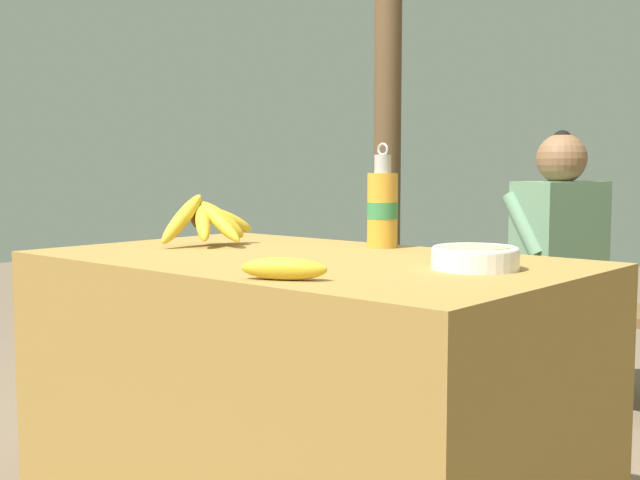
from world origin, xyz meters
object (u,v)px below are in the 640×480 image
(banana_bunch_ripe, at_px, (209,220))
(seated_vendor, at_px, (550,249))
(water_bottle, at_px, (382,208))
(loose_banana_front, at_px, (284,269))
(support_post_near, at_px, (387,122))
(serving_bowl, at_px, (475,256))
(wooden_bench, at_px, (576,318))

(banana_bunch_ripe, xyz_separation_m, seated_vendor, (0.38, 1.40, -0.16))
(water_bottle, bearing_deg, loose_banana_front, -69.78)
(water_bottle, distance_m, support_post_near, 1.69)
(water_bottle, xyz_separation_m, support_post_near, (-0.97, 1.35, 0.33))
(water_bottle, height_order, seated_vendor, seated_vendor)
(water_bottle, bearing_deg, support_post_near, 125.90)
(banana_bunch_ripe, height_order, serving_bowl, banana_bunch_ripe)
(water_bottle, height_order, loose_banana_front, water_bottle)
(seated_vendor, xyz_separation_m, support_post_near, (-0.96, 0.24, 0.53))
(wooden_bench, xyz_separation_m, seated_vendor, (-0.10, -0.02, 0.26))
(serving_bowl, bearing_deg, loose_banana_front, -116.45)
(support_post_near, bearing_deg, loose_banana_front, -58.70)
(seated_vendor, bearing_deg, loose_banana_front, 115.04)
(serving_bowl, xyz_separation_m, support_post_near, (-1.41, 1.59, 0.41))
(water_bottle, height_order, wooden_bench, water_bottle)
(seated_vendor, bearing_deg, wooden_bench, -152.98)
(water_bottle, bearing_deg, serving_bowl, -29.38)
(serving_bowl, bearing_deg, seated_vendor, 108.60)
(serving_bowl, height_order, support_post_near, support_post_near)
(serving_bowl, height_order, wooden_bench, serving_bowl)
(banana_bunch_ripe, bearing_deg, loose_banana_front, -29.57)
(loose_banana_front, relative_size, support_post_near, 0.08)
(serving_bowl, bearing_deg, support_post_near, 131.58)
(banana_bunch_ripe, bearing_deg, seated_vendor, 74.63)
(serving_bowl, xyz_separation_m, seated_vendor, (-0.46, 1.36, -0.12))
(seated_vendor, relative_size, support_post_near, 0.47)
(wooden_bench, height_order, seated_vendor, seated_vendor)
(serving_bowl, height_order, seated_vendor, seated_vendor)
(serving_bowl, xyz_separation_m, wooden_bench, (-0.35, 1.37, -0.38))
(seated_vendor, bearing_deg, serving_bowl, 125.36)
(seated_vendor, height_order, support_post_near, support_post_near)
(banana_bunch_ripe, distance_m, wooden_bench, 1.56)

